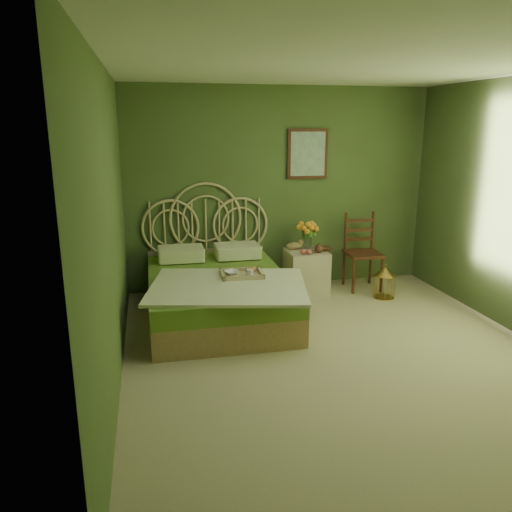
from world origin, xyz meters
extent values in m
plane|color=tan|center=(0.00, 0.00, 0.00)|extent=(4.50, 4.50, 0.00)
plane|color=silver|center=(0.00, 0.00, 2.60)|extent=(4.50, 4.50, 0.00)
plane|color=#4D6435|center=(0.00, 2.25, 1.30)|extent=(4.00, 0.00, 4.00)
plane|color=#4D6435|center=(-2.00, 0.00, 1.30)|extent=(0.00, 4.50, 4.50)
cube|color=#3C1A10|center=(0.36, 2.23, 1.75)|extent=(0.54, 0.03, 0.64)
cube|color=beige|center=(0.36, 2.21, 1.75)|extent=(0.46, 0.01, 0.56)
cube|color=tan|center=(-0.99, 1.19, 0.15)|extent=(1.50, 2.00, 0.30)
cube|color=#58812A|center=(-0.99, 1.19, 0.40)|extent=(1.50, 2.00, 0.20)
cube|color=beige|center=(-0.94, 0.75, 0.51)|extent=(1.79, 1.50, 0.03)
cube|color=beige|center=(-1.34, 1.89, 0.59)|extent=(0.55, 0.40, 0.16)
cube|color=beige|center=(-0.64, 1.89, 0.59)|extent=(0.55, 0.40, 0.16)
cube|color=#C8B685|center=(-0.74, 1.03, 0.52)|extent=(0.46, 0.37, 0.04)
ellipsoid|color=#B77A38|center=(-0.62, 1.12, 0.57)|extent=(0.12, 0.07, 0.05)
cube|color=beige|center=(0.26, 1.85, 0.27)|extent=(0.50, 0.50, 0.55)
cylinder|color=silver|center=(0.31, 1.97, 0.64)|extent=(0.10, 0.10, 0.18)
ellipsoid|color=tan|center=(0.12, 1.95, 0.60)|extent=(0.21, 0.11, 0.10)
sphere|color=#CE5D50|center=(0.16, 1.70, 0.58)|extent=(0.07, 0.07, 0.07)
sphere|color=#CE5D50|center=(0.23, 1.68, 0.58)|extent=(0.07, 0.07, 0.07)
cube|color=#3C1A10|center=(1.03, 1.83, 0.47)|extent=(0.46, 0.46, 0.04)
cylinder|color=#3C1A10|center=(0.84, 1.64, 0.24)|extent=(0.04, 0.04, 0.47)
cylinder|color=#3C1A10|center=(1.22, 1.64, 0.24)|extent=(0.04, 0.04, 0.47)
cylinder|color=#3C1A10|center=(0.84, 2.02, 0.24)|extent=(0.04, 0.04, 0.47)
cylinder|color=#3C1A10|center=(1.22, 2.02, 0.24)|extent=(0.04, 0.04, 0.47)
cube|color=#3C1A10|center=(1.03, 2.02, 0.74)|extent=(0.38, 0.06, 0.53)
cylinder|color=#B68B3A|center=(1.15, 1.42, 0.01)|extent=(0.26, 0.26, 0.01)
cylinder|color=#B68B3A|center=(1.15, 1.42, 0.15)|extent=(0.26, 0.26, 0.29)
cone|color=#B68B3A|center=(1.15, 1.42, 0.34)|extent=(0.26, 0.26, 0.10)
imported|color=#381E0F|center=(0.44, 1.87, 0.56)|extent=(0.19, 0.24, 0.02)
imported|color=#472819|center=(0.44, 1.87, 0.58)|extent=(0.19, 0.23, 0.02)
imported|color=white|center=(-0.84, 1.08, 0.56)|extent=(0.19, 0.19, 0.04)
imported|color=white|center=(-0.66, 0.97, 0.58)|extent=(0.09, 0.09, 0.07)
camera|label=1|loc=(-1.68, -4.07, 2.12)|focal=35.00mm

